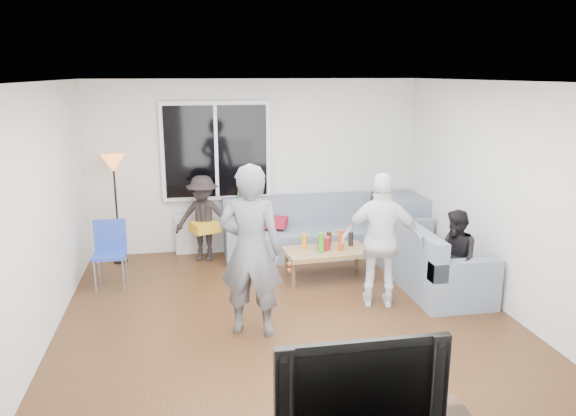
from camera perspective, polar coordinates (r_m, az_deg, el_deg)
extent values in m
cube|color=#56351C|center=(6.29, 0.11, -11.75)|extent=(5.00, 5.50, 0.04)
cube|color=white|center=(5.68, 0.12, 13.06)|extent=(5.00, 5.50, 0.04)
cube|color=silver|center=(8.53, -3.34, 4.36)|extent=(5.00, 0.04, 2.60)
cube|color=silver|center=(3.31, 9.22, -11.28)|extent=(5.00, 0.04, 2.60)
cube|color=silver|center=(5.93, -24.55, -1.05)|extent=(0.04, 5.50, 2.60)
cube|color=silver|center=(6.77, 21.58, 0.94)|extent=(0.04, 5.50, 2.60)
cube|color=white|center=(8.36, -7.40, 5.81)|extent=(1.62, 0.06, 1.47)
cube|color=black|center=(8.32, -7.38, 5.78)|extent=(1.50, 0.02, 1.35)
cube|color=white|center=(8.31, -7.38, 5.77)|extent=(0.05, 0.03, 1.35)
cube|color=silver|center=(8.58, -7.13, -2.45)|extent=(1.30, 0.12, 0.62)
imported|color=#336B2A|center=(8.45, -5.00, 0.78)|extent=(0.22, 0.19, 0.36)
imported|color=silver|center=(8.44, -8.13, 0.10)|extent=(0.23, 0.23, 0.19)
cube|color=slate|center=(8.82, 11.96, -1.42)|extent=(0.85, 0.85, 0.85)
cube|color=gold|center=(8.13, -8.51, -1.94)|extent=(0.48, 0.44, 0.14)
cube|color=maroon|center=(8.30, -1.39, -1.46)|extent=(0.44, 0.41, 0.13)
cube|color=#A88A51|center=(7.47, 3.98, -5.75)|extent=(1.14, 0.69, 0.40)
cylinder|color=maroon|center=(7.40, 3.71, -3.61)|extent=(0.17, 0.17, 0.17)
imported|color=#535459|center=(5.72, -3.83, -4.41)|extent=(0.77, 0.63, 1.82)
imported|color=white|center=(6.51, 9.62, -3.33)|extent=(1.01, 0.64, 1.59)
imported|color=black|center=(6.84, 16.81, -4.92)|extent=(0.45, 0.57, 1.14)
imported|color=black|center=(8.15, -8.71, -1.05)|extent=(0.90, 0.64, 1.26)
imported|color=black|center=(3.77, 7.13, -17.01)|extent=(1.13, 0.15, 0.65)
cylinder|color=orange|center=(7.38, 1.67, -3.47)|extent=(0.07, 0.07, 0.21)
cylinder|color=#3C9E1C|center=(7.24, 3.42, -3.60)|extent=(0.08, 0.08, 0.26)
cylinder|color=black|center=(7.57, 4.22, -3.14)|extent=(0.07, 0.07, 0.18)
cylinder|color=red|center=(7.34, 5.48, -3.33)|extent=(0.07, 0.07, 0.28)
cylinder|color=black|center=(7.57, 6.47, -3.18)|extent=(0.07, 0.07, 0.19)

